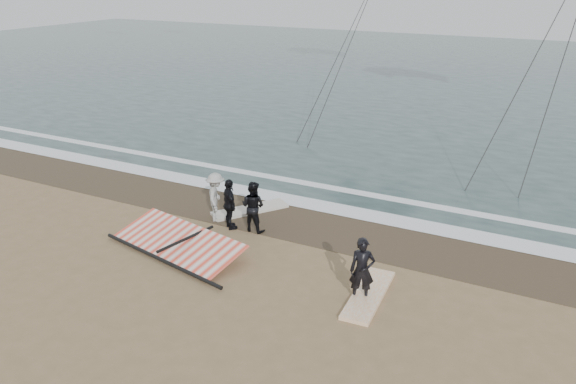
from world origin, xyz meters
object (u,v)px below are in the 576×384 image
at_px(man_main, 362,270).
at_px(board_white, 369,294).
at_px(board_cream, 250,210).
at_px(sail_rig, 179,242).

xyz_separation_m(man_main, board_white, (0.12, 0.24, -0.76)).
relative_size(man_main, board_cream, 0.64).
xyz_separation_m(board_cream, sail_rig, (-0.44, -3.19, 0.14)).
bearing_deg(sail_rig, board_white, 0.80).
relative_size(board_white, board_cream, 0.98).
height_order(board_cream, sail_rig, sail_rig).
bearing_deg(man_main, sail_rig, 157.30).
height_order(man_main, board_white, man_main).
bearing_deg(board_cream, board_white, 4.23).
xyz_separation_m(board_white, sail_rig, (-5.65, -0.08, 0.15)).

